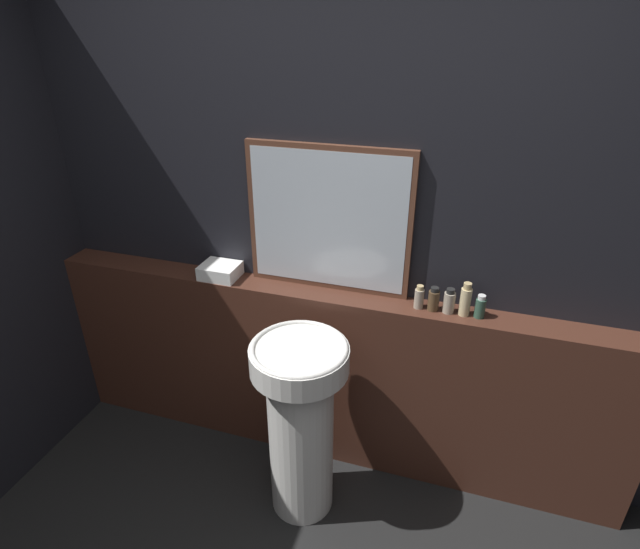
# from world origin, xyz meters

# --- Properties ---
(wall_back) EXTENTS (8.00, 0.06, 2.50)m
(wall_back) POSITION_xyz_m (0.00, 1.59, 1.25)
(wall_back) COLOR black
(wall_back) RESTS_ON ground_plane
(vanity_counter) EXTENTS (2.96, 0.17, 1.00)m
(vanity_counter) POSITION_xyz_m (0.00, 1.48, 0.50)
(vanity_counter) COLOR #422319
(vanity_counter) RESTS_ON ground_plane
(pedestal_sink) EXTENTS (0.43, 0.43, 0.94)m
(pedestal_sink) POSITION_xyz_m (-0.02, 1.10, 0.53)
(pedestal_sink) COLOR silver
(pedestal_sink) RESTS_ON ground_plane
(mirror) EXTENTS (0.78, 0.03, 0.69)m
(mirror) POSITION_xyz_m (-0.03, 1.54, 1.34)
(mirror) COLOR #563323
(mirror) RESTS_ON vanity_counter
(towel_stack) EXTENTS (0.19, 0.16, 0.07)m
(towel_stack) POSITION_xyz_m (-0.57, 1.48, 1.03)
(towel_stack) COLOR white
(towel_stack) RESTS_ON vanity_counter
(shampoo_bottle) EXTENTS (0.04, 0.04, 0.11)m
(shampoo_bottle) POSITION_xyz_m (0.43, 1.48, 1.05)
(shampoo_bottle) COLOR gray
(shampoo_bottle) RESTS_ON vanity_counter
(conditioner_bottle) EXTENTS (0.05, 0.05, 0.11)m
(conditioner_bottle) POSITION_xyz_m (0.49, 1.48, 1.05)
(conditioner_bottle) COLOR #4C3823
(conditioner_bottle) RESTS_ON vanity_counter
(lotion_bottle) EXTENTS (0.05, 0.05, 0.12)m
(lotion_bottle) POSITION_xyz_m (0.56, 1.48, 1.05)
(lotion_bottle) COLOR gray
(lotion_bottle) RESTS_ON vanity_counter
(body_wash_bottle) EXTENTS (0.05, 0.05, 0.16)m
(body_wash_bottle) POSITION_xyz_m (0.63, 1.48, 1.07)
(body_wash_bottle) COLOR #C6B284
(body_wash_bottle) RESTS_ON vanity_counter
(hand_soap_bottle) EXTENTS (0.05, 0.05, 0.11)m
(hand_soap_bottle) POSITION_xyz_m (0.69, 1.48, 1.05)
(hand_soap_bottle) COLOR #2D4C3D
(hand_soap_bottle) RESTS_ON vanity_counter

